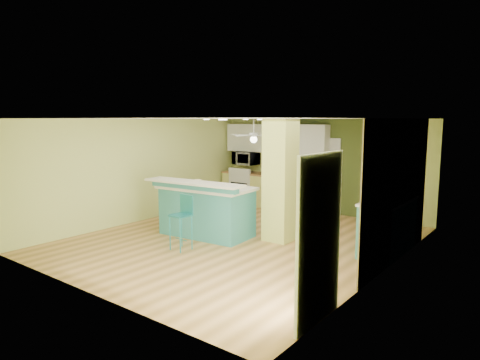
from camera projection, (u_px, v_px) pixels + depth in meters
name	position (u px, v px, depth m)	size (l,w,h in m)	color
floor	(240.00, 240.00, 8.89)	(6.00, 7.00, 0.01)	#A07238
ceiling	(240.00, 118.00, 8.54)	(6.00, 7.00, 0.01)	white
wall_back	(319.00, 166.00, 11.46)	(6.00, 0.01, 2.50)	#CEDB75
wall_front	(87.00, 209.00, 5.96)	(6.00, 0.01, 2.50)	#CEDB75
wall_left	(143.00, 170.00, 10.52)	(0.01, 7.00, 2.50)	#CEDB75
wall_right	(387.00, 197.00, 6.90)	(0.01, 7.00, 2.50)	#CEDB75
wood_panel	(398.00, 191.00, 7.38)	(0.02, 3.40, 2.50)	olive
olive_accent	(326.00, 166.00, 11.33)	(2.20, 0.02, 2.50)	#435120
interior_door	(325.00, 176.00, 11.34)	(0.82, 0.05, 2.00)	silver
french_door	(319.00, 240.00, 5.14)	(0.04, 1.08, 2.10)	white
column	(280.00, 180.00, 8.71)	(0.55, 0.55, 2.50)	#CCD663
kitchen_run	(272.00, 191.00, 12.12)	(3.25, 0.63, 0.94)	#DAD972
stove	(245.00, 188.00, 12.68)	(0.76, 0.66, 1.08)	silver
upper_cabinets	(275.00, 139.00, 12.00)	(3.20, 0.34, 0.80)	white
microwave	(246.00, 158.00, 12.57)	(0.70, 0.48, 0.39)	silver
ceiling_fan	(254.00, 136.00, 10.83)	(1.41, 1.41, 0.61)	white
pendant_lamp	(383.00, 153.00, 7.61)	(0.14, 0.14, 0.69)	silver
wall_decor	(401.00, 173.00, 7.51)	(0.03, 0.90, 0.70)	brown
peninsula	(206.00, 210.00, 9.17)	(2.33, 1.38, 1.23)	teal
bar_stool	(183.00, 213.00, 8.17)	(0.37, 0.37, 1.06)	teal
side_counter	(388.00, 226.00, 7.99)	(0.66, 1.56, 1.01)	teal
fruit_bowl	(281.00, 175.00, 11.80)	(0.28, 0.28, 0.07)	#362516
canister	(198.00, 183.00, 9.07)	(0.15, 0.15, 0.16)	gold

